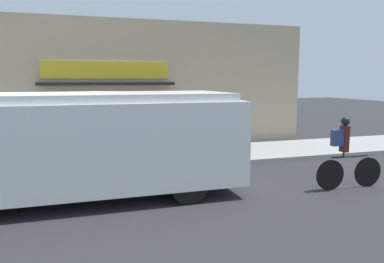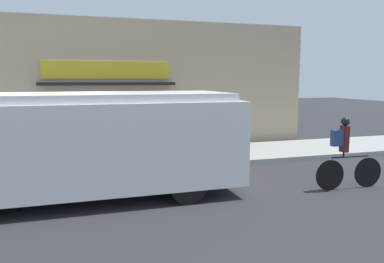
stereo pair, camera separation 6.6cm
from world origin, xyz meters
The scene contains 6 objects.
ground_plane centered at (0.00, 0.00, 0.00)m, with size 70.00×70.00×0.00m, color #2B2B2D.
sidewalk centered at (0.00, 1.40, 0.08)m, with size 28.00×2.80×0.16m.
storefront centered at (0.04, 3.23, 2.26)m, with size 17.58×0.80×4.51m.
school_bus centered at (0.74, -1.65, 1.16)m, with size 6.79×2.87×2.20m.
cyclist centered at (6.20, -2.80, 0.78)m, with size 1.70×0.20×1.66m.
trash_bin centered at (1.11, 1.28, 0.60)m, with size 0.63×0.63×0.88m.
Camera 1 is at (0.36, -9.67, 2.48)m, focal length 35.00 mm.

